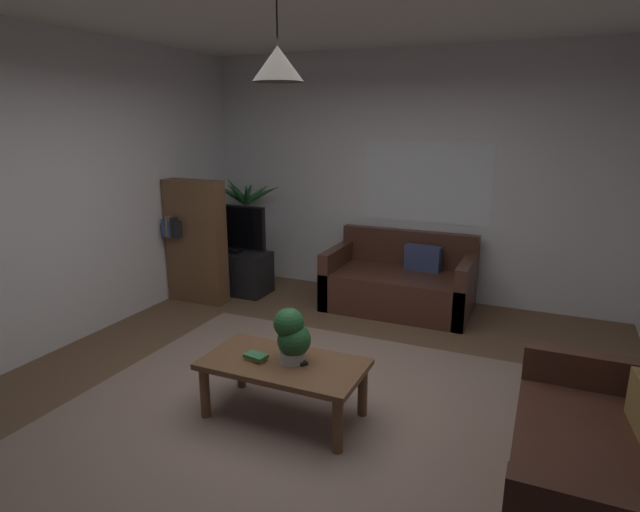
# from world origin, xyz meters

# --- Properties ---
(floor) EXTENTS (4.92, 5.49, 0.02)m
(floor) POSITION_xyz_m (0.00, 0.00, -0.01)
(floor) COLOR brown
(floor) RESTS_ON ground
(rug) EXTENTS (3.20, 3.02, 0.01)m
(rug) POSITION_xyz_m (0.00, -0.20, 0.00)
(rug) COLOR gray
(rug) RESTS_ON ground
(wall_back) EXTENTS (5.04, 0.06, 2.81)m
(wall_back) POSITION_xyz_m (0.00, 2.78, 1.41)
(wall_back) COLOR silver
(wall_back) RESTS_ON ground
(wall_left) EXTENTS (0.06, 5.49, 2.81)m
(wall_left) POSITION_xyz_m (-2.49, 0.00, 1.41)
(wall_left) COLOR silver
(wall_left) RESTS_ON ground
(window_pane) EXTENTS (1.47, 0.01, 0.91)m
(window_pane) POSITION_xyz_m (0.23, 2.74, 1.35)
(window_pane) COLOR white
(couch_under_window) EXTENTS (1.57, 0.88, 0.82)m
(couch_under_window) POSITION_xyz_m (0.10, 2.24, 0.27)
(couch_under_window) COLOR #47281E
(couch_under_window) RESTS_ON ground
(couch_right_side) EXTENTS (0.88, 1.48, 0.82)m
(couch_right_side) POSITION_xyz_m (1.96, -0.45, 0.27)
(couch_right_side) COLOR #47281E
(couch_right_side) RESTS_ON ground
(coffee_table) EXTENTS (1.12, 0.59, 0.42)m
(coffee_table) POSITION_xyz_m (-0.04, -0.23, 0.35)
(coffee_table) COLOR brown
(coffee_table) RESTS_ON ground
(book_on_table_0) EXTENTS (0.12, 0.09, 0.02)m
(book_on_table_0) POSITION_xyz_m (-0.22, -0.29, 0.43)
(book_on_table_0) COLOR gold
(book_on_table_0) RESTS_ON coffee_table
(book_on_table_1) EXTENTS (0.17, 0.12, 0.02)m
(book_on_table_1) POSITION_xyz_m (-0.23, -0.29, 0.45)
(book_on_table_1) COLOR #387247
(book_on_table_1) RESTS_ON coffee_table
(remote_on_table_0) EXTENTS (0.16, 0.13, 0.02)m
(remote_on_table_0) POSITION_xyz_m (0.06, -0.19, 0.43)
(remote_on_table_0) COLOR black
(remote_on_table_0) RESTS_ON coffee_table
(potted_plant_on_table) EXTENTS (0.26, 0.23, 0.39)m
(potted_plant_on_table) POSITION_xyz_m (0.01, -0.20, 0.62)
(potted_plant_on_table) COLOR beige
(potted_plant_on_table) RESTS_ON coffee_table
(tv_stand) EXTENTS (0.90, 0.44, 0.50)m
(tv_stand) POSITION_xyz_m (-1.91, 2.00, 0.25)
(tv_stand) COLOR black
(tv_stand) RESTS_ON ground
(tv) EXTENTS (0.93, 0.16, 0.57)m
(tv) POSITION_xyz_m (-1.91, 1.97, 0.80)
(tv) COLOR black
(tv) RESTS_ON tv_stand
(potted_palm_corner) EXTENTS (0.94, 0.67, 1.36)m
(potted_palm_corner) POSITION_xyz_m (-2.01, 2.48, 0.65)
(potted_palm_corner) COLOR beige
(potted_palm_corner) RESTS_ON ground
(bookshelf_corner) EXTENTS (0.70, 0.31, 1.40)m
(bookshelf_corner) POSITION_xyz_m (-2.09, 1.54, 0.70)
(bookshelf_corner) COLOR brown
(bookshelf_corner) RESTS_ON ground
(pendant_lamp) EXTENTS (0.31, 0.31, 0.56)m
(pendant_lamp) POSITION_xyz_m (-0.04, -0.23, 2.36)
(pendant_lamp) COLOR black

